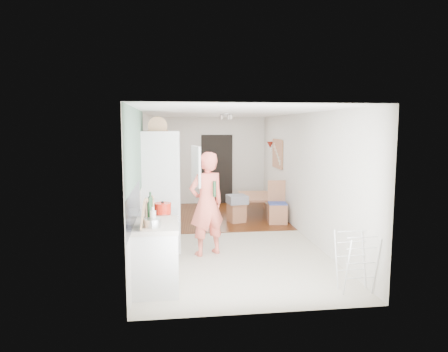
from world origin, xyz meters
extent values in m
cube|color=beige|center=(0.00, 0.00, 0.00)|extent=(3.20, 7.00, 0.01)
cube|color=#613310|center=(0.00, 1.85, 0.01)|extent=(3.20, 3.30, 0.01)
cube|color=slate|center=(-1.59, -2.00, 1.85)|extent=(0.02, 3.00, 1.30)
cube|color=black|center=(-1.59, -2.55, 1.15)|extent=(0.02, 1.90, 0.50)
cube|color=black|center=(0.20, 3.48, 1.00)|extent=(0.90, 0.04, 2.00)
cube|color=silver|center=(-1.30, -2.55, 0.43)|extent=(0.60, 0.90, 0.86)
cube|color=beige|center=(-1.30, -2.55, 0.89)|extent=(0.62, 0.92, 0.06)
cube|color=silver|center=(-1.30, -1.80, 0.44)|extent=(0.60, 0.60, 0.88)
cube|color=silver|center=(-1.30, -1.80, 0.90)|extent=(0.60, 0.60, 0.04)
cube|color=silver|center=(-1.27, -0.78, 1.07)|extent=(0.66, 0.66, 2.15)
cube|color=silver|center=(-0.66, -1.08, 1.55)|extent=(0.14, 0.56, 0.70)
cube|color=white|center=(-0.96, -0.78, 1.55)|extent=(0.02, 0.52, 0.66)
cube|color=#B47B53|center=(1.58, 1.90, 1.55)|extent=(0.03, 0.90, 0.70)
cube|color=#A76947|center=(1.57, 1.90, 1.55)|extent=(0.00, 0.94, 0.74)
cone|color=maroon|center=(1.54, 2.55, 1.75)|extent=(0.18, 0.18, 0.16)
imported|color=#F76C59|center=(-0.49, -1.18, 1.06)|extent=(0.92, 0.78, 2.13)
imported|color=#A76947|center=(1.06, 1.89, 0.21)|extent=(0.75, 1.24, 0.42)
cube|color=slate|center=(0.40, 1.04, 0.56)|extent=(0.49, 0.49, 0.19)
cylinder|color=red|center=(-1.22, -1.91, 1.00)|extent=(0.30, 0.30, 0.15)
cylinder|color=silver|center=(-1.33, -2.77, 0.98)|extent=(0.23, 0.23, 0.11)
cylinder|color=#1D4224|center=(-0.36, -1.31, 1.18)|extent=(0.06, 0.06, 0.27)
cylinder|color=#1D4224|center=(-1.38, -2.51, 1.06)|extent=(0.07, 0.07, 0.28)
cylinder|color=#1D4224|center=(-1.39, -2.15, 1.07)|extent=(0.08, 0.08, 0.30)
cylinder|color=beige|center=(-1.33, -2.67, 1.02)|extent=(0.09, 0.09, 0.20)
cylinder|color=tan|center=(-1.44, -2.20, 1.03)|extent=(0.07, 0.07, 0.22)
cylinder|color=tan|center=(-1.37, -2.10, 1.04)|extent=(0.07, 0.07, 0.24)
camera|label=1|loc=(-1.04, -7.96, 2.23)|focal=32.00mm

